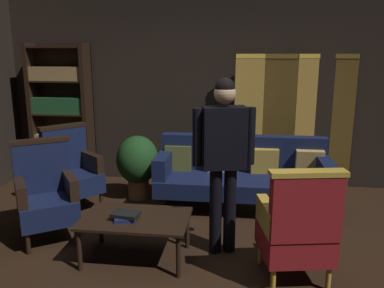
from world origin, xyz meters
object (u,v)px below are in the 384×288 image
(armchair_gilt_accent, at_px, (297,228))
(potted_plant, at_px, (138,162))
(book_black_cloth, at_px, (126,214))
(velvet_couch, at_px, (242,172))
(coffee_table, at_px, (136,222))
(folding_screen, at_px, (292,120))
(armchair_wing_right, at_px, (46,193))
(bookshelf, at_px, (61,110))
(armchair_wing_left, at_px, (71,170))
(book_navy_cloth, at_px, (126,218))
(standing_figure, at_px, (224,151))

(armchair_gilt_accent, relative_size, potted_plant, 1.22)
(book_black_cloth, bearing_deg, velvet_couch, 55.18)
(coffee_table, distance_m, potted_plant, 1.63)
(armchair_gilt_accent, bearing_deg, folding_screen, 85.07)
(velvet_couch, relative_size, coffee_table, 2.12)
(velvet_couch, distance_m, armchair_wing_right, 2.32)
(bookshelf, relative_size, armchair_wing_left, 1.97)
(armchair_gilt_accent, xyz_separation_m, potted_plant, (-1.85, 1.76, 0.00))
(coffee_table, bearing_deg, book_navy_cloth, -144.16)
(armchair_gilt_accent, xyz_separation_m, book_navy_cloth, (-1.52, 0.13, -0.05))
(armchair_wing_left, height_order, book_black_cloth, armchair_wing_left)
(bookshelf, xyz_separation_m, velvet_couch, (2.70, -0.74, -0.63))
(armchair_wing_left, bearing_deg, armchair_gilt_accent, -27.09)
(coffee_table, height_order, book_black_cloth, book_black_cloth)
(velvet_couch, xyz_separation_m, book_navy_cloth, (-1.05, -1.51, -0.02))
(folding_screen, relative_size, armchair_wing_left, 1.83)
(armchair_wing_right, relative_size, potted_plant, 1.22)
(bookshelf, height_order, book_black_cloth, bookshelf)
(velvet_couch, height_order, armchair_wing_left, armchair_wing_left)
(bookshelf, xyz_separation_m, armchair_wing_right, (0.68, -1.88, -0.59))
(coffee_table, xyz_separation_m, book_navy_cloth, (-0.08, -0.05, 0.06))
(velvet_couch, bearing_deg, book_black_cloth, -124.82)
(standing_figure, relative_size, potted_plant, 1.99)
(coffee_table, bearing_deg, armchair_wing_left, 135.02)
(armchair_wing_right, bearing_deg, standing_figure, -1.95)
(armchair_gilt_accent, height_order, standing_figure, standing_figure)
(standing_figure, bearing_deg, armchair_wing_left, 155.43)
(armchair_wing_right, distance_m, book_black_cloth, 1.04)
(folding_screen, bearing_deg, coffee_table, -125.64)
(bookshelf, bearing_deg, armchair_gilt_accent, -36.93)
(velvet_couch, bearing_deg, armchair_gilt_accent, -74.04)
(bookshelf, distance_m, book_navy_cloth, 2.86)
(armchair_gilt_accent, xyz_separation_m, armchair_wing_right, (-2.49, 0.50, 0.00))
(coffee_table, relative_size, book_navy_cloth, 5.20)
(folding_screen, height_order, armchair_gilt_accent, folding_screen)
(potted_plant, bearing_deg, folding_screen, 19.87)
(armchair_gilt_accent, xyz_separation_m, standing_figure, (-0.65, 0.44, 0.54))
(bookshelf, height_order, velvet_couch, bookshelf)
(bookshelf, height_order, book_navy_cloth, bookshelf)
(bookshelf, bearing_deg, standing_figure, -37.66)
(folding_screen, distance_m, armchair_wing_left, 3.08)
(folding_screen, distance_m, velvet_couch, 1.22)
(bookshelf, height_order, armchair_gilt_accent, bookshelf)
(coffee_table, height_order, potted_plant, potted_plant)
(standing_figure, relative_size, book_navy_cloth, 8.85)
(armchair_wing_left, xyz_separation_m, potted_plant, (0.73, 0.44, 0.00))
(velvet_couch, bearing_deg, standing_figure, -98.35)
(folding_screen, xyz_separation_m, velvet_couch, (-0.69, -0.86, -0.53))
(folding_screen, xyz_separation_m, armchair_gilt_accent, (-0.22, -2.51, -0.50))
(bookshelf, bearing_deg, potted_plant, -25.28)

